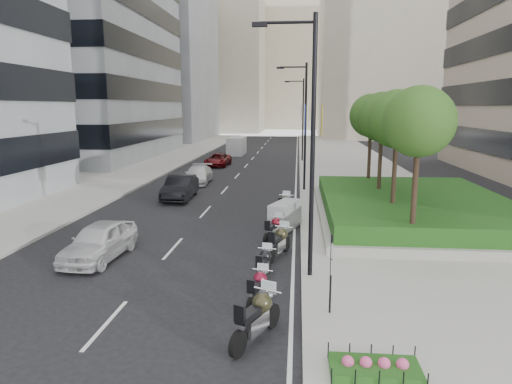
# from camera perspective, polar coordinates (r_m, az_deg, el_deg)

# --- Properties ---
(ground) EXTENTS (160.00, 160.00, 0.00)m
(ground) POSITION_cam_1_polar(r_m,az_deg,el_deg) (16.15, -8.94, -11.42)
(ground) COLOR black
(ground) RESTS_ON ground
(sidewalk_right) EXTENTS (10.00, 100.00, 0.15)m
(sidewalk_right) POSITION_cam_1_polar(r_m,az_deg,el_deg) (45.19, 11.82, 2.84)
(sidewalk_right) COLOR #9E9B93
(sidewalk_right) RESTS_ON ground
(sidewalk_left) EXTENTS (8.00, 100.00, 0.15)m
(sidewalk_left) POSITION_cam_1_polar(r_m,az_deg,el_deg) (47.59, -14.21, 3.13)
(sidewalk_left) COLOR #9E9B93
(sidewalk_left) RESTS_ON ground
(lane_edge) EXTENTS (0.12, 100.00, 0.01)m
(lane_edge) POSITION_cam_1_polar(r_m,az_deg,el_deg) (44.90, 5.08, 2.89)
(lane_edge) COLOR silver
(lane_edge) RESTS_ON ground
(lane_centre) EXTENTS (0.12, 100.00, 0.01)m
(lane_centre) POSITION_cam_1_polar(r_m,az_deg,el_deg) (45.21, -1.53, 2.98)
(lane_centre) COLOR silver
(lane_centre) RESTS_ON ground
(building_grey_far) EXTENTS (22.00, 26.00, 30.00)m
(building_grey_far) POSITION_cam_1_polar(r_m,az_deg,el_deg) (89.40, -13.43, 16.12)
(building_grey_far) COLOR gray
(building_grey_far) RESTS_ON ground
(building_cream_right) EXTENTS (28.00, 24.00, 36.00)m
(building_cream_right) POSITION_cam_1_polar(r_m,az_deg,el_deg) (96.97, 16.81, 17.30)
(building_cream_right) COLOR #B7AD93
(building_cream_right) RESTS_ON ground
(building_cream_left) EXTENTS (26.00, 24.00, 34.00)m
(building_cream_left) POSITION_cam_1_polar(r_m,az_deg,el_deg) (117.06, -5.73, 15.97)
(building_cream_left) COLOR #B7AD93
(building_cream_left) RESTS_ON ground
(building_cream_centre) EXTENTS (30.00, 24.00, 38.00)m
(building_cream_centre) POSITION_cam_1_polar(r_m,az_deg,el_deg) (135.13, 4.64, 16.12)
(building_cream_centre) COLOR #B7AD93
(building_cream_centre) RESTS_ON ground
(planter) EXTENTS (10.00, 14.00, 0.40)m
(planter) POSITION_cam_1_polar(r_m,az_deg,el_deg) (25.89, 18.98, -2.62)
(planter) COLOR #9A988F
(planter) RESTS_ON sidewalk_right
(hedge) EXTENTS (9.40, 13.40, 0.80)m
(hedge) POSITION_cam_1_polar(r_m,az_deg,el_deg) (25.77, 19.06, -1.32)
(hedge) COLOR #204413
(hedge) RESTS_ON planter
(flower_bed) EXTENTS (2.00, 1.00, 0.20)m
(flower_bed) POSITION_cam_1_polar(r_m,az_deg,el_deg) (11.26, 14.62, -20.63)
(flower_bed) COLOR #204413
(flower_bed) RESTS_ON sidewalk_right
(tree_0) EXTENTS (2.80, 2.80, 6.30)m
(tree_0) POSITION_cam_1_polar(r_m,az_deg,el_deg) (19.09, 19.71, 8.21)
(tree_0) COLOR #332319
(tree_0) RESTS_ON planter
(tree_1) EXTENTS (2.80, 2.80, 6.30)m
(tree_1) POSITION_cam_1_polar(r_m,az_deg,el_deg) (22.98, 17.25, 8.66)
(tree_1) COLOR #332319
(tree_1) RESTS_ON planter
(tree_2) EXTENTS (2.80, 2.80, 6.30)m
(tree_2) POSITION_cam_1_polar(r_m,az_deg,el_deg) (26.91, 15.50, 8.97)
(tree_2) COLOR #332319
(tree_2) RESTS_ON planter
(tree_3) EXTENTS (2.80, 2.80, 6.30)m
(tree_3) POSITION_cam_1_polar(r_m,az_deg,el_deg) (30.86, 14.19, 9.20)
(tree_3) COLOR #332319
(tree_3) RESTS_ON planter
(lamp_post_0) EXTENTS (2.34, 0.45, 9.00)m
(lamp_post_0) POSITION_cam_1_polar(r_m,az_deg,el_deg) (15.52, 6.55, 7.01)
(lamp_post_0) COLOR black
(lamp_post_0) RESTS_ON ground
(lamp_post_1) EXTENTS (2.34, 0.45, 9.00)m
(lamp_post_1) POSITION_cam_1_polar(r_m,az_deg,el_deg) (32.51, 5.92, 8.88)
(lamp_post_1) COLOR black
(lamp_post_1) RESTS_ON ground
(lamp_post_2) EXTENTS (2.34, 0.45, 9.00)m
(lamp_post_2) POSITION_cam_1_polar(r_m,az_deg,el_deg) (50.50, 5.72, 9.50)
(lamp_post_2) COLOR black
(lamp_post_2) RESTS_ON ground
(parking_sign) EXTENTS (0.06, 0.32, 2.50)m
(parking_sign) POSITION_cam_1_polar(r_m,az_deg,el_deg) (13.34, 9.35, -9.56)
(parking_sign) COLOR black
(parking_sign) RESTS_ON ground
(motorcycle_0) EXTENTS (1.21, 2.28, 1.22)m
(motorcycle_0) POSITION_cam_1_polar(r_m,az_deg,el_deg) (12.26, 0.14, -15.38)
(motorcycle_0) COLOR black
(motorcycle_0) RESTS_ON ground
(motorcycle_1) EXTENTS (0.71, 1.99, 1.00)m
(motorcycle_1) POSITION_cam_1_polar(r_m,az_deg,el_deg) (14.28, 0.26, -12.00)
(motorcycle_1) COLOR black
(motorcycle_1) RESTS_ON ground
(motorcycle_2) EXTENTS (0.67, 2.01, 1.01)m
(motorcycle_2) POSITION_cam_1_polar(r_m,az_deg,el_deg) (16.30, 0.99, -9.06)
(motorcycle_2) COLOR black
(motorcycle_2) RESTS_ON ground
(motorcycle_3) EXTENTS (1.00, 2.24, 1.16)m
(motorcycle_3) POSITION_cam_1_polar(r_m,az_deg,el_deg) (18.60, 2.91, -6.29)
(motorcycle_3) COLOR black
(motorcycle_3) RESTS_ON ground
(motorcycle_4) EXTENTS (0.95, 2.01, 1.05)m
(motorcycle_4) POSITION_cam_1_polar(r_m,az_deg,el_deg) (20.69, 2.27, -4.70)
(motorcycle_4) COLOR black
(motorcycle_4) RESTS_ON ground
(motorcycle_5) EXTENTS (1.65, 2.45, 1.38)m
(motorcycle_5) POSITION_cam_1_polar(r_m,az_deg,el_deg) (22.71, 3.64, -2.99)
(motorcycle_5) COLOR black
(motorcycle_5) RESTS_ON ground
(motorcycle_6) EXTENTS (0.80, 2.39, 1.20)m
(motorcycle_6) POSITION_cam_1_polar(r_m,az_deg,el_deg) (25.01, 3.55, -1.83)
(motorcycle_6) COLOR black
(motorcycle_6) RESTS_ON ground
(car_a) EXTENTS (2.02, 4.44, 1.48)m
(car_a) POSITION_cam_1_polar(r_m,az_deg,el_deg) (19.37, -19.00, -5.81)
(car_a) COLOR silver
(car_a) RESTS_ON ground
(car_b) EXTENTS (1.74, 4.71, 1.54)m
(car_b) POSITION_cam_1_polar(r_m,az_deg,el_deg) (30.47, -9.47, 0.56)
(car_b) COLOR black
(car_b) RESTS_ON ground
(car_c) EXTENTS (2.11, 4.82, 1.38)m
(car_c) POSITION_cam_1_polar(r_m,az_deg,el_deg) (36.54, -7.27, 2.15)
(car_c) COLOR silver
(car_c) RESTS_ON ground
(car_d) EXTENTS (2.33, 4.72, 1.29)m
(car_d) POSITION_cam_1_polar(r_m,az_deg,el_deg) (47.07, -4.78, 4.03)
(car_d) COLOR #630B0F
(car_d) RESTS_ON ground
(delivery_van) EXTENTS (1.98, 5.18, 2.17)m
(delivery_van) POSITION_cam_1_polar(r_m,az_deg,el_deg) (58.15, -2.46, 5.69)
(delivery_van) COLOR silver
(delivery_van) RESTS_ON ground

